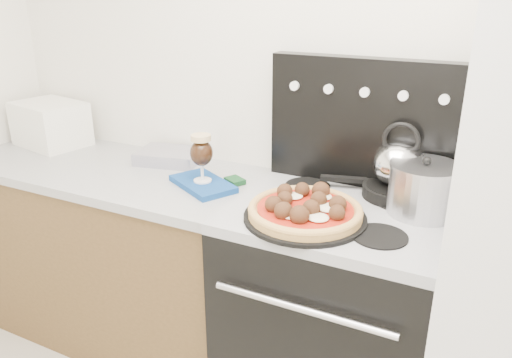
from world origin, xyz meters
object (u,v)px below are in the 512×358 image
Objects in this scene: base_cabinet at (118,256)px; pizza at (305,208)px; pizza_pan at (305,217)px; stove_body at (332,319)px; stock_pot at (423,190)px; tea_kettle at (399,160)px; oven_mitt at (203,184)px; beer_glass at (202,158)px; toaster_oven at (51,124)px; skillet at (395,191)px.

pizza is at bearing -8.89° from base_cabinet.
base_cabinet is 1.15m from pizza_pan.
stove_body is at bearing 59.04° from pizza.
pizza reaches higher than base_cabinet.
stock_pot is at bearing 33.52° from pizza_pan.
tea_kettle is at bearing 54.76° from pizza.
pizza_pan reaches higher than oven_mitt.
base_cabinet is at bearing 171.11° from pizza_pan.
beer_glass is 0.53m from pizza_pan.
tea_kettle reaches higher than base_cabinet.
beer_glass is 0.51× the size of pizza.
base_cabinet is 1.42m from tea_kettle.
oven_mitt reaches higher than base_cabinet.
pizza is 1.65× the size of stock_pot.
base_cabinet is at bearing -177.11° from stock_pot.
pizza is at bearing -146.48° from stock_pot.
toaster_oven is (-0.48, 0.13, 0.58)m from base_cabinet.
tea_kettle is (0.00, 0.00, 0.13)m from skillet.
skillet is (0.24, 0.33, 0.02)m from pizza_pan.
pizza_pan is 1.09× the size of pizza.
beer_glass is (1.00, -0.15, 0.01)m from toaster_oven.
beer_glass is (-0.58, 0.00, 0.58)m from stove_body.
stove_body is 4.26× the size of tea_kettle.
stove_body is 0.82m from beer_glass.
toaster_oven is at bearing 169.24° from pizza.
pizza reaches higher than stove_body.
stock_pot is (0.27, 0.09, 0.57)m from stove_body.
stove_body is 4.39× the size of beer_glass.
toaster_oven is 1.74m from tea_kettle.
pizza_pan is 0.41m from skillet.
stove_body is 2.08× the size of pizza_pan.
stock_pot is at bearing 6.28° from beer_glass.
stove_body is (1.10, -0.02, 0.01)m from base_cabinet.
stock_pot is at bearing 9.67° from toaster_oven.
oven_mitt is (0.53, -0.02, 0.48)m from base_cabinet.
beer_glass is 0.85m from stock_pot.
pizza is 0.42m from stock_pot.
tea_kettle reaches higher than skillet.
pizza_pan is 0.43m from tea_kettle.
oven_mitt is 1.16× the size of skillet.
beer_glass is 0.81× the size of skillet.
stock_pot is (0.11, -0.10, -0.06)m from tea_kettle.
tea_kettle is at bearing 0.00° from skillet.
stock_pot reaches higher than stove_body.
beer_glass is (0.00, 0.00, 0.11)m from oven_mitt.
base_cabinet is at bearing -3.29° from toaster_oven.
stock_pot is at bearing -43.29° from skillet.
oven_mitt is at bearing -170.45° from tea_kettle.
oven_mitt is at bearing -173.72° from stock_pot.
stock_pot reaches higher than oven_mitt.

